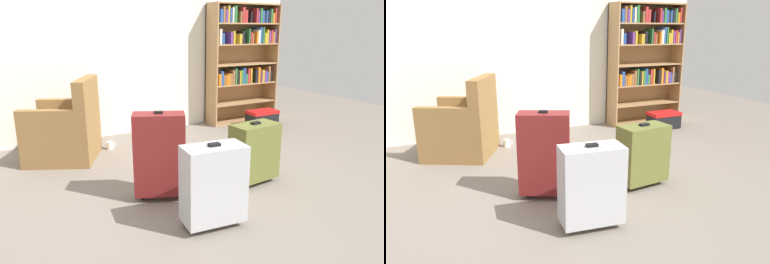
# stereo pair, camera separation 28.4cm
# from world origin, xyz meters

# --- Properties ---
(ground_plane) EXTENTS (10.29, 10.29, 0.00)m
(ground_plane) POSITION_xyz_m (0.00, 0.00, 0.00)
(ground_plane) COLOR slate
(back_wall) EXTENTS (5.88, 0.10, 2.60)m
(back_wall) POSITION_xyz_m (0.00, 2.22, 1.30)
(back_wall) COLOR silver
(back_wall) RESTS_ON ground
(bookshelf) EXTENTS (1.13, 0.32, 1.76)m
(bookshelf) POSITION_xyz_m (2.11, 2.00, 1.01)
(bookshelf) COLOR #A87F51
(bookshelf) RESTS_ON ground
(armchair) EXTENTS (0.94, 0.94, 0.90)m
(armchair) POSITION_xyz_m (-0.62, 1.51, 0.32)
(armchair) COLOR olive
(armchair) RESTS_ON ground
(mug) EXTENTS (0.12, 0.08, 0.10)m
(mug) POSITION_xyz_m (-0.12, 1.59, 0.05)
(mug) COLOR white
(mug) RESTS_ON ground
(storage_box) EXTENTS (0.45, 0.26, 0.24)m
(storage_box) POSITION_xyz_m (2.18, 1.55, 0.13)
(storage_box) COLOR black
(storage_box) RESTS_ON ground
(suitcase_dark_red) EXTENTS (0.47, 0.36, 0.77)m
(suitcase_dark_red) POSITION_xyz_m (-0.13, 0.09, 0.40)
(suitcase_dark_red) COLOR maroon
(suitcase_dark_red) RESTS_ON ground
(suitcase_olive) EXTENTS (0.47, 0.28, 0.59)m
(suitcase_olive) POSITION_xyz_m (0.77, -0.03, 0.31)
(suitcase_olive) COLOR brown
(suitcase_olive) RESTS_ON ground
(suitcase_silver) EXTENTS (0.47, 0.28, 0.64)m
(suitcase_silver) POSITION_xyz_m (0.02, -0.51, 0.33)
(suitcase_silver) COLOR #B7BABF
(suitcase_silver) RESTS_ON ground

